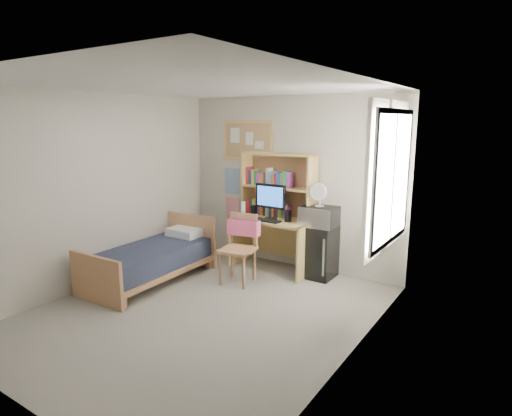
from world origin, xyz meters
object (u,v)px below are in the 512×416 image
Objects in this scene: bulletin_board at (248,140)px; microwave at (319,216)px; bed at (150,264)px; desk_fan at (320,196)px; speaker_right at (288,216)px; mini_fridge at (319,251)px; desk at (272,244)px; desk_chair at (237,249)px; monitor at (271,202)px; speaker_left at (254,211)px.

microwave is at bearing -10.62° from bulletin_board.
desk_fan is at bearing 35.65° from bed.
mini_fridge is at bearing 19.72° from speaker_right.
desk is 1.09m from desk_fan.
monitor is (0.10, 0.71, 0.57)m from desk_chair.
speaker_right is (0.30, -0.01, -0.18)m from monitor.
monitor reaches higher than bed.
desk_fan is (1.41, -0.26, -0.72)m from bulletin_board.
desk is at bearing 11.31° from speaker_left.
desk is 7.50× the size of speaker_right.
mini_fridge is 1.57× the size of microwave.
speaker_left reaches higher than bed.
speaker_right is at bearing -164.17° from microwave.
microwave is at bearing 0.00° from desk_fan.
speaker_left is 0.60m from speaker_right.
desk is at bearing 168.69° from speaker_right.
monitor is at bearing 47.25° from bed.
speaker_left is 1.09m from desk_fan.
speaker_left is 1.05m from microwave.
desk_fan reaches higher than speaker_left.
desk reaches higher than bed.
desk_chair is 1.37m from desk_fan.
bulletin_board reaches higher than mini_fridge.
monitor is at bearing -171.02° from microwave.
speaker_left reaches higher than mini_fridge.
microwave is at bearing 10.49° from monitor.
monitor is 0.76m from desk_fan.
desk_chair reaches higher than speaker_right.
bulletin_board is at bearing 170.32° from mini_fridge.
desk_fan reaches higher than speaker_right.
speaker_right is 0.56× the size of desk_fan.
mini_fridge is 0.52m from microwave.
desk_chair is at bearing -134.55° from mini_fridge.
desk is at bearing -25.51° from bulletin_board.
desk_chair reaches higher than speaker_left.
bulletin_board reaches higher than speaker_left.
speaker_left reaches higher than desk.
desk_chair reaches higher than bed.
bulletin_board is at bearing 169.53° from microwave.
microwave is 0.29m from desk_fan.
desk is at bearing 73.59° from desk_chair.
desk_chair is 0.89m from speaker_right.
speaker_left is at bearing 55.58° from bed.
speaker_left is (-0.30, -0.05, 0.48)m from desk.
speaker_left is (-1.04, -0.13, 0.50)m from mini_fridge.
mini_fridge is 4.54× the size of speaker_right.
desk_fan is (-0.00, -0.02, 0.81)m from mini_fridge.
desk_fan is (0.74, 0.12, 0.14)m from monitor.
bulletin_board is 1.17m from speaker_left.
microwave is 1.62× the size of desk_fan.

